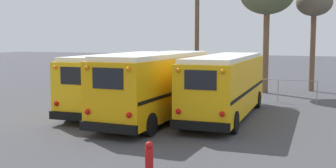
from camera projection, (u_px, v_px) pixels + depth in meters
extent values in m
plane|color=#424247|center=(166.00, 116.00, 21.44)|extent=(160.00, 160.00, 0.00)
cube|color=yellow|center=(125.00, 81.00, 23.34)|extent=(2.98, 10.37, 2.57)
cube|color=white|center=(125.00, 56.00, 23.19)|extent=(2.76, 9.95, 0.20)
cube|color=black|center=(75.00, 117.00, 18.62)|extent=(2.53, 0.32, 0.36)
cube|color=black|center=(74.00, 76.00, 18.45)|extent=(1.36, 0.10, 0.77)
sphere|color=red|center=(56.00, 104.00, 18.87)|extent=(0.22, 0.22, 0.22)
sphere|color=orange|center=(55.00, 67.00, 18.69)|extent=(0.18, 0.18, 0.18)
sphere|color=red|center=(93.00, 106.00, 18.25)|extent=(0.22, 0.22, 0.22)
sphere|color=orange|center=(92.00, 68.00, 18.07)|extent=(0.18, 0.18, 0.18)
cube|color=black|center=(105.00, 83.00, 23.78)|extent=(0.52, 10.04, 0.14)
cube|color=black|center=(146.00, 85.00, 22.94)|extent=(0.52, 10.04, 0.14)
cylinder|color=black|center=(134.00, 92.00, 27.44)|extent=(0.33, 0.94, 0.93)
cylinder|color=black|center=(168.00, 94.00, 26.66)|extent=(0.33, 0.94, 0.93)
cylinder|color=black|center=(69.00, 111.00, 20.27)|extent=(0.33, 0.94, 0.93)
cylinder|color=black|center=(112.00, 114.00, 19.49)|extent=(0.33, 0.94, 0.93)
cube|color=#E5A00C|center=(158.00, 85.00, 20.38)|extent=(2.50, 9.31, 2.70)
cube|color=white|center=(158.00, 55.00, 20.23)|extent=(2.31, 8.93, 0.20)
cube|color=black|center=(108.00, 128.00, 16.22)|extent=(2.49, 0.22, 0.36)
cube|color=black|center=(108.00, 78.00, 16.04)|extent=(1.34, 0.04, 0.81)
sphere|color=red|center=(88.00, 112.00, 16.50)|extent=(0.22, 0.22, 0.22)
sphere|color=orange|center=(87.00, 68.00, 16.32)|extent=(0.18, 0.18, 0.18)
sphere|color=red|center=(129.00, 115.00, 15.80)|extent=(0.22, 0.22, 0.22)
sphere|color=orange|center=(128.00, 69.00, 15.61)|extent=(0.18, 0.18, 0.18)
cube|color=black|center=(135.00, 88.00, 20.88)|extent=(0.08, 9.11, 0.14)
cube|color=black|center=(182.00, 91.00, 19.93)|extent=(0.08, 9.11, 0.14)
cylinder|color=black|center=(164.00, 99.00, 24.02)|extent=(0.29, 0.97, 0.97)
cylinder|color=black|center=(202.00, 102.00, 23.14)|extent=(0.29, 0.97, 0.97)
cylinder|color=black|center=(101.00, 120.00, 17.89)|extent=(0.29, 0.97, 0.97)
cylinder|color=black|center=(150.00, 125.00, 17.01)|extent=(0.29, 0.97, 0.97)
cube|color=#EAAA0F|center=(226.00, 85.00, 20.97)|extent=(2.81, 9.65, 2.58)
cube|color=white|center=(226.00, 57.00, 20.82)|extent=(2.60, 9.26, 0.20)
cube|color=black|center=(200.00, 126.00, 16.59)|extent=(2.42, 0.31, 0.36)
cube|color=black|center=(200.00, 80.00, 16.42)|extent=(1.30, 0.09, 0.77)
sphere|color=red|center=(178.00, 111.00, 16.83)|extent=(0.22, 0.22, 0.22)
sphere|color=orange|center=(178.00, 70.00, 16.65)|extent=(0.18, 0.18, 0.18)
sphere|color=red|center=(222.00, 114.00, 16.23)|extent=(0.22, 0.22, 0.22)
sphere|color=orange|center=(223.00, 71.00, 16.05)|extent=(0.18, 0.18, 0.18)
cube|color=black|center=(203.00, 88.00, 21.40)|extent=(0.46, 9.35, 0.14)
cube|color=black|center=(250.00, 90.00, 20.59)|extent=(0.46, 9.35, 0.14)
cylinder|color=black|center=(220.00, 98.00, 24.72)|extent=(0.32, 0.96, 0.95)
cylinder|color=black|center=(258.00, 100.00, 23.97)|extent=(0.32, 0.96, 0.95)
cylinder|color=black|center=(183.00, 119.00, 18.22)|extent=(0.32, 0.96, 0.95)
cylinder|color=black|center=(234.00, 122.00, 17.48)|extent=(0.32, 0.96, 0.95)
cylinder|color=brown|center=(197.00, 28.00, 29.99)|extent=(0.31, 0.31, 9.37)
cylinder|color=brown|center=(312.00, 52.00, 31.37)|extent=(0.39, 0.39, 5.85)
ellipsoid|color=#5B5447|center=(314.00, 3.00, 30.97)|extent=(2.62, 2.62, 1.96)
cylinder|color=brown|center=(266.00, 51.00, 30.35)|extent=(0.43, 0.43, 6.04)
cylinder|color=#939399|center=(116.00, 83.00, 30.53)|extent=(0.06, 0.06, 1.40)
cylinder|color=#939399|center=(145.00, 85.00, 29.65)|extent=(0.06, 0.06, 1.40)
cylinder|color=#939399|center=(175.00, 86.00, 28.78)|extent=(0.06, 0.06, 1.40)
cylinder|color=#939399|center=(207.00, 88.00, 27.90)|extent=(0.06, 0.06, 1.40)
cylinder|color=#939399|center=(241.00, 89.00, 27.02)|extent=(0.06, 0.06, 1.40)
cylinder|color=#939399|center=(278.00, 91.00, 26.15)|extent=(0.06, 0.06, 1.40)
cylinder|color=#939399|center=(317.00, 93.00, 25.27)|extent=(0.06, 0.06, 1.40)
cylinder|color=#939399|center=(207.00, 77.00, 27.82)|extent=(13.80, 0.04, 0.04)
cylinder|color=#B21414|center=(149.00, 162.00, 12.03)|extent=(0.24, 0.24, 0.85)
sphere|color=#B21414|center=(149.00, 145.00, 11.97)|extent=(0.23, 0.23, 0.23)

